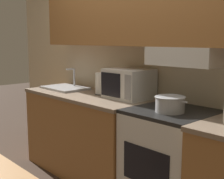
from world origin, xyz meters
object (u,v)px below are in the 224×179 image
object	(u,v)px
cooking_pot	(170,104)
microwave	(129,84)
stove_range	(170,162)
sink_basin	(65,87)
paper_towel_roll	(100,84)

from	to	relation	value
cooking_pot	microwave	world-z (taller)	microwave
stove_range	microwave	distance (m)	0.88
stove_range	cooking_pot	bearing A→B (deg)	-68.16
stove_range	cooking_pot	size ratio (longest dim) A/B	2.77
cooking_pot	sink_basin	bearing A→B (deg)	177.93
stove_range	paper_towel_roll	xyz separation A→B (m)	(-1.00, 0.06, 0.57)
sink_basin	paper_towel_roll	world-z (taller)	sink_basin
paper_towel_roll	cooking_pot	bearing A→B (deg)	-7.19
sink_basin	stove_range	bearing A→B (deg)	0.35
stove_range	paper_towel_roll	bearing A→B (deg)	176.45
stove_range	paper_towel_roll	distance (m)	1.16
microwave	paper_towel_roll	world-z (taller)	microwave
cooking_pot	sink_basin	distance (m)	1.61
sink_basin	paper_towel_roll	bearing A→B (deg)	7.06
cooking_pot	paper_towel_roll	distance (m)	1.04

